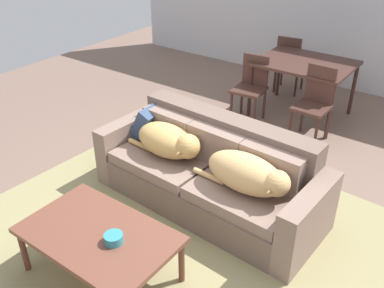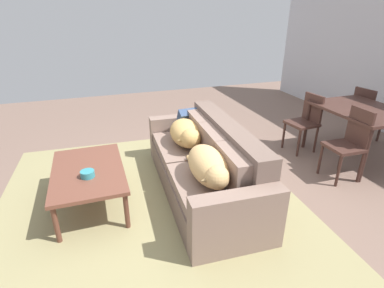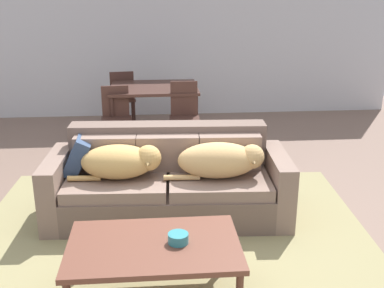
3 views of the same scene
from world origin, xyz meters
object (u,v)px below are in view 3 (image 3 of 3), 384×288
dog_on_left_cushion (122,161)px  coffee_table (154,249)px  dining_table (154,91)px  dining_chair_near_left (116,116)px  couch (168,182)px  dining_chair_far_left (122,96)px  dog_on_right_cushion (222,160)px  dining_chair_near_right (184,114)px  bowl_on_coffee_table (178,238)px  throw_pillow_by_left_arm (77,155)px

dog_on_left_cushion → coffee_table: 1.28m
dining_table → dining_chair_near_left: 0.76m
couch → dining_chair_far_left: bearing=104.1°
dog_on_right_cushion → dining_chair_near_right: 2.02m
bowl_on_coffee_table → dining_chair_far_left: 4.42m
dining_table → couch: bearing=-87.4°
bowl_on_coffee_table → dining_chair_near_left: (-0.64, 3.22, 0.01)m
throw_pillow_by_left_arm → bowl_on_coffee_table: size_ratio=2.54×
coffee_table → dog_on_right_cushion: bearing=61.2°
couch → coffee_table: bearing=-93.5°
dog_on_right_cushion → throw_pillow_by_left_arm: throw_pillow_by_left_arm is taller
coffee_table → dining_chair_near_left: bearing=98.3°
throw_pillow_by_left_arm → couch: bearing=-6.1°
dog_on_left_cushion → dining_chair_far_left: dining_chair_far_left is taller
dog_on_right_cushion → dining_chair_near_right: dining_chair_near_right is taller
throw_pillow_by_left_arm → dining_chair_near_left: 1.81m
dining_table → dog_on_right_cushion: bearing=-76.8°
couch → coffee_table: size_ratio=1.94×
bowl_on_coffee_table → dining_chair_near_right: dining_chair_near_right is taller
dog_on_right_cushion → bowl_on_coffee_table: bearing=-109.1°
couch → dining_chair_near_right: (0.28, 1.84, 0.19)m
dining_chair_near_left → couch: bearing=-77.6°
couch → bowl_on_coffee_table: couch is taller
dining_chair_near_right → dining_chair_far_left: size_ratio=1.04×
dog_on_right_cushion → bowl_on_coffee_table: 1.26m
dog_on_left_cushion → dog_on_right_cushion: 0.92m
dog_on_right_cushion → coffee_table: 1.35m
couch → throw_pillow_by_left_arm: 0.91m
dining_chair_near_left → throw_pillow_by_left_arm: bearing=-103.5°
dining_table → coffee_table: bearing=-90.6°
coffee_table → dining_chair_near_right: dining_chair_near_right is taller
dog_on_left_cushion → dining_table: 2.53m
dog_on_left_cushion → dining_chair_far_left: 3.16m
dining_chair_near_left → dog_on_left_cushion: bearing=-90.3°
dog_on_left_cushion → bowl_on_coffee_table: (0.45, -1.23, -0.12)m
throw_pillow_by_left_arm → coffee_table: throw_pillow_by_left_arm is taller
dog_on_right_cushion → dining_chair_near_left: size_ratio=1.06×
dog_on_left_cushion → dining_table: bearing=85.6°
bowl_on_coffee_table → dining_chair_near_left: dining_chair_near_left is taller
couch → dog_on_right_cushion: size_ratio=2.48×
dining_chair_near_left → dining_chair_near_right: (0.90, -0.04, 0.02)m
coffee_table → dining_chair_near_right: bearing=82.2°
dining_table → dining_chair_far_left: dining_chair_far_left is taller
couch → dining_chair_near_right: 1.88m
dining_chair_near_left → dining_table: bearing=40.0°
coffee_table → couch: bearing=83.6°
coffee_table → dining_chair_near_left: 3.25m
throw_pillow_by_left_arm → dining_chair_near_right: (1.15, 1.75, -0.09)m
dog_on_right_cushion → bowl_on_coffee_table: dog_on_right_cushion is taller
dog_on_right_cushion → coffee_table: bearing=-115.9°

